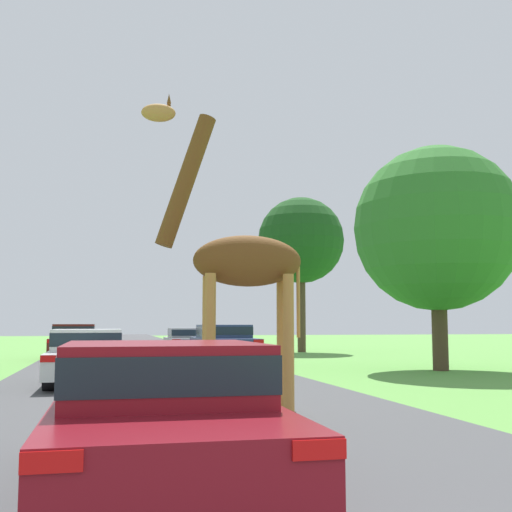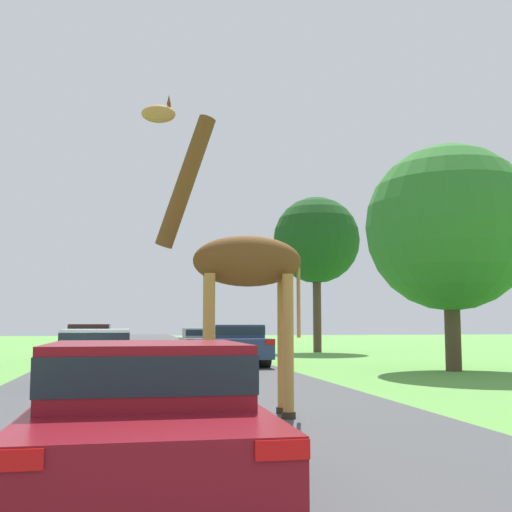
% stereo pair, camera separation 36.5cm
% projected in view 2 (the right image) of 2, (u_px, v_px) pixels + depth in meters
% --- Properties ---
extents(road, '(8.01, 120.00, 0.00)m').
position_uv_depth(road, '(151.00, 355.00, 30.32)').
color(road, '#424244').
rests_on(road, ground).
extents(giraffe_near_road, '(2.68, 0.90, 5.24)m').
position_uv_depth(giraffe_near_road, '(238.00, 264.00, 10.47)').
color(giraffe_near_road, '#B77F3D').
rests_on(giraffe_near_road, ground).
extents(car_lead_maroon, '(1.91, 4.25, 1.31)m').
position_uv_depth(car_lead_maroon, '(145.00, 409.00, 5.83)').
color(car_lead_maroon, maroon).
rests_on(car_lead_maroon, ground).
extents(car_queue_right, '(1.91, 4.33, 1.44)m').
position_uv_depth(car_queue_right, '(236.00, 343.00, 22.96)').
color(car_queue_right, navy).
rests_on(car_queue_right, ground).
extents(car_queue_left, '(1.81, 4.39, 1.46)m').
position_uv_depth(car_queue_left, '(90.00, 340.00, 27.04)').
color(car_queue_left, '#561914').
rests_on(car_queue_left, ground).
extents(car_far_ahead, '(1.78, 3.93, 1.34)m').
position_uv_depth(car_far_ahead, '(96.00, 355.00, 15.69)').
color(car_far_ahead, silver).
rests_on(car_far_ahead, ground).
extents(car_verge_right, '(1.96, 4.06, 1.29)m').
position_uv_depth(car_verge_right, '(204.00, 342.00, 27.81)').
color(car_verge_right, gray).
rests_on(car_verge_right, ground).
extents(tree_left_edge, '(5.34, 5.34, 7.22)m').
position_uv_depth(tree_left_edge, '(449.00, 228.00, 20.52)').
color(tree_left_edge, '#4C3828').
rests_on(tree_left_edge, ground).
extents(tree_right_cluster, '(4.60, 4.60, 8.21)m').
position_uv_depth(tree_right_cluster, '(316.00, 241.00, 34.16)').
color(tree_right_cluster, '#4C3828').
rests_on(tree_right_cluster, ground).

